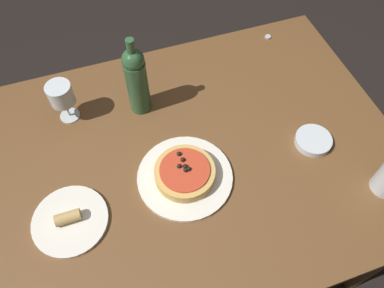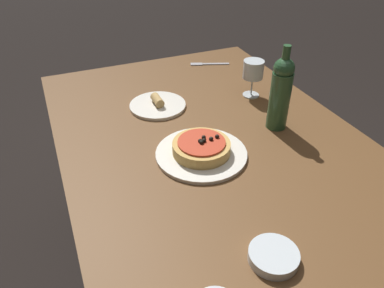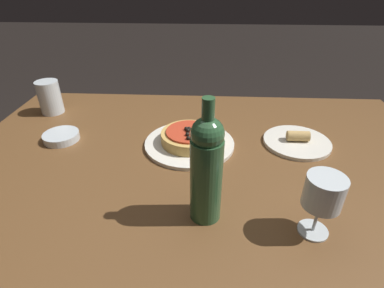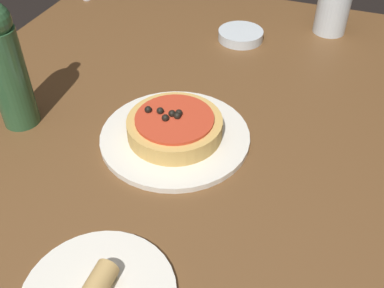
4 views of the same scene
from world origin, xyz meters
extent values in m
plane|color=black|center=(0.00, 0.00, 0.00)|extent=(14.00, 14.00, 0.00)
cube|color=brown|center=(0.00, 0.00, 0.76)|extent=(1.54, 1.00, 0.03)
cylinder|color=brown|center=(-0.71, 0.44, 0.37)|extent=(0.06, 0.06, 0.74)
cylinder|color=brown|center=(-0.71, -0.44, 0.37)|extent=(0.06, 0.06, 0.74)
cylinder|color=white|center=(-0.05, 0.07, 0.78)|extent=(0.29, 0.29, 0.01)
cylinder|color=tan|center=(-0.05, 0.07, 0.80)|extent=(0.18, 0.18, 0.04)
cylinder|color=red|center=(-0.05, 0.07, 0.82)|extent=(0.15, 0.15, 0.01)
sphere|color=black|center=(-0.05, 0.04, 0.83)|extent=(0.01, 0.01, 0.01)
sphere|color=black|center=(-0.05, 0.08, 0.83)|extent=(0.01, 0.01, 0.01)
sphere|color=black|center=(-0.03, 0.06, 0.83)|extent=(0.01, 0.01, 0.01)
sphere|color=black|center=(-0.05, 0.02, 0.83)|extent=(0.01, 0.01, 0.01)
sphere|color=black|center=(-0.06, 0.08, 0.83)|extent=(0.01, 0.01, 0.01)
sphere|color=black|center=(-0.05, 0.07, 0.83)|extent=(0.01, 0.01, 0.01)
cylinder|color=silver|center=(0.25, -0.28, 0.78)|extent=(0.07, 0.07, 0.00)
cylinder|color=silver|center=(0.25, -0.28, 0.81)|extent=(0.01, 0.01, 0.07)
cylinder|color=silver|center=(0.25, -0.28, 0.89)|extent=(0.08, 0.08, 0.07)
cylinder|color=#2D5633|center=(0.01, -0.24, 0.88)|extent=(0.07, 0.07, 0.21)
sphere|color=#2D5633|center=(0.01, -0.24, 0.99)|extent=(0.07, 0.07, 0.07)
cylinder|color=#2D5633|center=(0.01, -0.24, 1.04)|extent=(0.03, 0.03, 0.06)
cylinder|color=silver|center=(-0.48, 0.08, 0.79)|extent=(0.12, 0.12, 0.02)
cylinder|color=white|center=(0.31, 0.10, 0.78)|extent=(0.22, 0.22, 0.01)
cylinder|color=tan|center=(0.31, 0.10, 0.80)|extent=(0.07, 0.03, 0.03)
cylinder|color=#B7B7BC|center=(-0.56, -0.42, 0.78)|extent=(0.02, 0.02, 0.01)
camera|label=1|loc=(0.11, 0.59, 1.79)|focal=35.00mm
camera|label=2|loc=(-0.92, 0.47, 1.49)|focal=35.00mm
camera|label=3|loc=(0.01, -0.77, 1.29)|focal=28.00mm
camera|label=4|loc=(0.57, 0.34, 1.35)|focal=42.00mm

